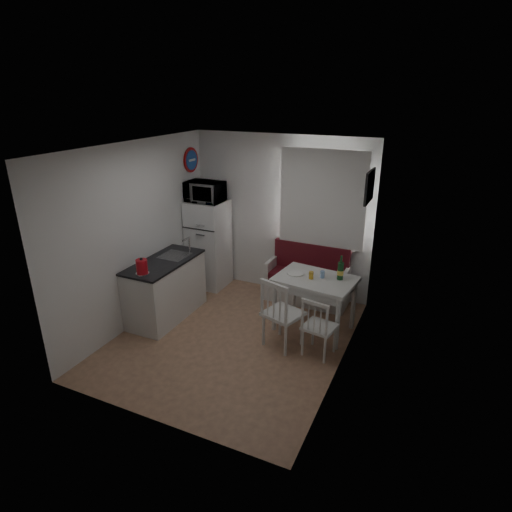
{
  "coord_description": "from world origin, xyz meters",
  "views": [
    {
      "loc": [
        2.42,
        -4.52,
        3.24
      ],
      "look_at": [
        0.12,
        0.5,
        1.07
      ],
      "focal_mm": 30.0,
      "sensor_mm": 36.0,
      "label": 1
    }
  ],
  "objects_px": {
    "kettle": "(142,267)",
    "chair_right": "(318,322)",
    "microwave": "(205,192)",
    "chair_left": "(281,308)",
    "kitchen_counter": "(166,288)",
    "fridge": "(209,244)",
    "dining_table": "(315,284)",
    "bench": "(307,283)",
    "wine_bottle": "(341,268)"
  },
  "relations": [
    {
      "from": "chair_right",
      "to": "fridge",
      "type": "bearing_deg",
      "value": 159.65
    },
    {
      "from": "kettle",
      "to": "fridge",
      "type": "bearing_deg",
      "value": 90.97
    },
    {
      "from": "kettle",
      "to": "wine_bottle",
      "type": "bearing_deg",
      "value": 26.25
    },
    {
      "from": "fridge",
      "to": "wine_bottle",
      "type": "bearing_deg",
      "value": -13.79
    },
    {
      "from": "dining_table",
      "to": "microwave",
      "type": "distance_m",
      "value": 2.41
    },
    {
      "from": "bench",
      "to": "kitchen_counter",
      "type": "bearing_deg",
      "value": -142.67
    },
    {
      "from": "kitchen_counter",
      "to": "chair_right",
      "type": "relative_size",
      "value": 2.98
    },
    {
      "from": "wine_bottle",
      "to": "bench",
      "type": "bearing_deg",
      "value": 133.61
    },
    {
      "from": "microwave",
      "to": "wine_bottle",
      "type": "relative_size",
      "value": 1.74
    },
    {
      "from": "kitchen_counter",
      "to": "bench",
      "type": "relative_size",
      "value": 1.01
    },
    {
      "from": "fridge",
      "to": "microwave",
      "type": "relative_size",
      "value": 2.52
    },
    {
      "from": "fridge",
      "to": "microwave",
      "type": "distance_m",
      "value": 0.92
    },
    {
      "from": "chair_right",
      "to": "fridge",
      "type": "distance_m",
      "value": 2.74
    },
    {
      "from": "bench",
      "to": "dining_table",
      "type": "xyz_separation_m",
      "value": [
        0.36,
        -0.81,
        0.4
      ]
    },
    {
      "from": "chair_left",
      "to": "fridge",
      "type": "xyz_separation_m",
      "value": [
        -1.87,
        1.37,
        0.15
      ]
    },
    {
      "from": "dining_table",
      "to": "wine_bottle",
      "type": "height_order",
      "value": "wine_bottle"
    },
    {
      "from": "bench",
      "to": "wine_bottle",
      "type": "relative_size",
      "value": 3.79
    },
    {
      "from": "kitchen_counter",
      "to": "chair_left",
      "type": "relative_size",
      "value": 2.3
    },
    {
      "from": "dining_table",
      "to": "chair_right",
      "type": "xyz_separation_m",
      "value": [
        0.25,
        -0.66,
        -0.2
      ]
    },
    {
      "from": "microwave",
      "to": "wine_bottle",
      "type": "bearing_deg",
      "value": -12.67
    },
    {
      "from": "microwave",
      "to": "bench",
      "type": "bearing_deg",
      "value": 5.21
    },
    {
      "from": "kitchen_counter",
      "to": "dining_table",
      "type": "relative_size",
      "value": 1.15
    },
    {
      "from": "kitchen_counter",
      "to": "chair_right",
      "type": "bearing_deg",
      "value": -2.57
    },
    {
      "from": "dining_table",
      "to": "fridge",
      "type": "relative_size",
      "value": 0.76
    },
    {
      "from": "kitchen_counter",
      "to": "chair_left",
      "type": "xyz_separation_m",
      "value": [
        1.89,
        -0.12,
        0.15
      ]
    },
    {
      "from": "fridge",
      "to": "wine_bottle",
      "type": "distance_m",
      "value": 2.51
    },
    {
      "from": "kitchen_counter",
      "to": "bench",
      "type": "distance_m",
      "value": 2.24
    },
    {
      "from": "chair_right",
      "to": "dining_table",
      "type": "bearing_deg",
      "value": 120.28
    },
    {
      "from": "microwave",
      "to": "kettle",
      "type": "relative_size",
      "value": 2.48
    },
    {
      "from": "kettle",
      "to": "wine_bottle",
      "type": "relative_size",
      "value": 0.7
    },
    {
      "from": "dining_table",
      "to": "kitchen_counter",
      "type": "bearing_deg",
      "value": -158.76
    },
    {
      "from": "kitchen_counter",
      "to": "kettle",
      "type": "xyz_separation_m",
      "value": [
        0.05,
        -0.54,
        0.57
      ]
    },
    {
      "from": "bench",
      "to": "microwave",
      "type": "xyz_separation_m",
      "value": [
        -1.76,
        -0.16,
        1.36
      ]
    },
    {
      "from": "kitchen_counter",
      "to": "chair_right",
      "type": "xyz_separation_m",
      "value": [
        2.39,
        -0.11,
        0.06
      ]
    },
    {
      "from": "kettle",
      "to": "chair_right",
      "type": "bearing_deg",
      "value": 10.4
    },
    {
      "from": "chair_left",
      "to": "microwave",
      "type": "bearing_deg",
      "value": 162.15
    },
    {
      "from": "chair_left",
      "to": "wine_bottle",
      "type": "relative_size",
      "value": 1.66
    },
    {
      "from": "kitchen_counter",
      "to": "chair_left",
      "type": "distance_m",
      "value": 1.9
    },
    {
      "from": "chair_left",
      "to": "microwave",
      "type": "xyz_separation_m",
      "value": [
        -1.87,
        1.32,
        1.07
      ]
    },
    {
      "from": "chair_right",
      "to": "microwave",
      "type": "xyz_separation_m",
      "value": [
        -2.37,
        1.3,
        1.16
      ]
    },
    {
      "from": "chair_left",
      "to": "chair_right",
      "type": "height_order",
      "value": "chair_left"
    },
    {
      "from": "bench",
      "to": "kettle",
      "type": "distance_m",
      "value": 2.66
    },
    {
      "from": "fridge",
      "to": "kitchen_counter",
      "type": "bearing_deg",
      "value": -90.9
    },
    {
      "from": "microwave",
      "to": "kettle",
      "type": "distance_m",
      "value": 1.85
    },
    {
      "from": "chair_right",
      "to": "chair_left",
      "type": "bearing_deg",
      "value": -168.73
    },
    {
      "from": "kitchen_counter",
      "to": "microwave",
      "type": "relative_size",
      "value": 2.21
    },
    {
      "from": "dining_table",
      "to": "fridge",
      "type": "distance_m",
      "value": 2.23
    },
    {
      "from": "chair_right",
      "to": "kitchen_counter",
      "type": "bearing_deg",
      "value": -173.19
    },
    {
      "from": "dining_table",
      "to": "fridge",
      "type": "bearing_deg",
      "value": 168.63
    },
    {
      "from": "bench",
      "to": "fridge",
      "type": "distance_m",
      "value": 1.82
    }
  ]
}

